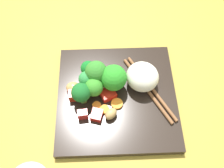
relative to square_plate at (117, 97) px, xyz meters
The scene contains 21 objects.
ground_plane 1.91cm from the square_plate, ahead, with size 110.00×110.00×2.00cm, color #A3882F.
square_plate is the anchor object (origin of this frame).
rice_mound 7.92cm from the square_plate, 151.05° to the right, with size 7.73×7.44×6.24cm, color white.
broccoli_floret_0 8.15cm from the square_plate, 36.01° to the right, with size 5.12×5.12×7.52cm.
broccoli_floret_1 7.04cm from the square_plate, ahead, with size 4.19×4.19×5.99cm.
broccoli_floret_2 8.68cm from the square_plate, 17.86° to the right, with size 3.63×3.63×5.55cm.
broccoli_floret_3 5.68cm from the square_plate, 70.73° to the right, with size 6.11×6.11×7.54cm.
broccoli_floret_4 9.41cm from the square_plate, 10.08° to the left, with size 4.44×4.44×6.30cm.
broccoli_floret_5 9.67cm from the square_plate, 38.69° to the right, with size 3.60×3.60×5.27cm.
carrot_slice_0 5.63cm from the square_plate, 31.41° to the left, with size 2.07×2.07×0.63cm, color orange.
carrot_slice_1 4.96cm from the square_plate, 53.02° to the left, with size 2.22×2.22×0.70cm, color orange.
carrot_slice_2 2.64cm from the square_plate, 83.06° to the left, with size 2.75×2.75×0.58cm, color orange.
pepper_chunk_0 2.77cm from the square_plate, ahead, with size 3.09×3.38×1.63cm, color red.
pepper_chunk_1 10.31cm from the square_plate, ahead, with size 2.29×2.25×2.31cm, color red.
pepper_chunk_2 9.61cm from the square_plate, 35.12° to the left, with size 2.29×1.64×2.27cm, color red.
pepper_chunk_3 5.48cm from the square_plate, 62.58° to the right, with size 2.06×2.03×1.89cm, color red.
pepper_chunk_4 7.28cm from the square_plate, 49.81° to the left, with size 2.77×2.45×1.57cm, color red.
chicken_piece_0 5.85cm from the square_plate, 75.18° to the left, with size 3.14×2.23×2.37cm, color tan.
chicken_piece_1 4.31cm from the square_plate, 32.87° to the right, with size 3.39×3.20×1.87cm, color tan.
chicken_piece_2 10.69cm from the square_plate, ahead, with size 3.35×2.79×2.26cm, color tan.
chopstick_pair 8.02cm from the square_plate, 168.08° to the right, with size 12.03×18.32×0.80cm.
Camera 1 is at (1.07, 29.44, 57.61)cm, focal length 42.51 mm.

